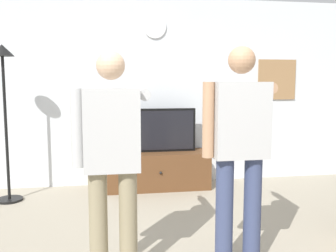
# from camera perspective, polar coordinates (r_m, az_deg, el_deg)

# --- Properties ---
(back_wall) EXTENTS (6.40, 0.10, 2.70)m
(back_wall) POSITION_cam_1_polar(r_m,az_deg,el_deg) (5.51, -3.39, 5.20)
(back_wall) COLOR silver
(back_wall) RESTS_ON ground_plane
(tv_stand) EXTENTS (1.43, 0.54, 0.51)m
(tv_stand) POSITION_cam_1_polar(r_m,az_deg,el_deg) (5.32, -1.54, -6.74)
(tv_stand) COLOR brown
(tv_stand) RESTS_ON ground_plane
(television) EXTENTS (1.08, 0.07, 0.61)m
(television) POSITION_cam_1_polar(r_m,az_deg,el_deg) (5.26, -1.63, -0.65)
(television) COLOR black
(television) RESTS_ON tv_stand
(wall_clock) EXTENTS (0.32, 0.03, 0.32)m
(wall_clock) POSITION_cam_1_polar(r_m,az_deg,el_deg) (5.51, -2.04, 14.88)
(wall_clock) COLOR white
(framed_picture) EXTENTS (0.60, 0.04, 0.61)m
(framed_picture) POSITION_cam_1_polar(r_m,az_deg,el_deg) (6.00, 16.24, 6.82)
(framed_picture) COLOR #997047
(floor_lamp) EXTENTS (0.32, 0.32, 1.95)m
(floor_lamp) POSITION_cam_1_polar(r_m,az_deg,el_deg) (5.01, -23.74, 4.99)
(floor_lamp) COLOR black
(floor_lamp) RESTS_ON ground_plane
(person_standing_nearer_lamp) EXTENTS (0.59, 0.78, 1.72)m
(person_standing_nearer_lamp) POSITION_cam_1_polar(r_m,az_deg,el_deg) (2.84, -8.52, -3.93)
(person_standing_nearer_lamp) COLOR gray
(person_standing_nearer_lamp) RESTS_ON ground_plane
(person_standing_nearer_couch) EXTENTS (0.61, 0.78, 1.77)m
(person_standing_nearer_couch) POSITION_cam_1_polar(r_m,az_deg,el_deg) (2.99, 10.83, -2.75)
(person_standing_nearer_couch) COLOR #384266
(person_standing_nearer_couch) RESTS_ON ground_plane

